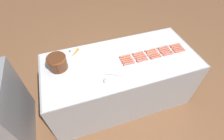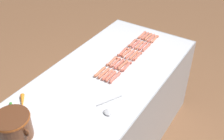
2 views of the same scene
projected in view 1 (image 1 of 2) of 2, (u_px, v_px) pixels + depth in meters
name	position (u px, v px, depth m)	size (l,w,h in m)	color
ground_plane	(119.00, 97.00, 2.82)	(20.00, 20.00, 0.00)	brown
griddle_counter	(120.00, 81.00, 2.50)	(0.95, 2.10, 0.87)	#9EA0A5
hot_dog_0	(180.00, 51.00, 2.28)	(0.03, 0.17, 0.03)	#D77051
hot_dog_1	(168.00, 54.00, 2.24)	(0.03, 0.17, 0.03)	#CE634E
hot_dog_2	(156.00, 57.00, 2.20)	(0.03, 0.17, 0.03)	#D0634D
hot_dog_3	(142.00, 60.00, 2.16)	(0.04, 0.17, 0.03)	#D86452
hot_dog_4	(129.00, 63.00, 2.12)	(0.03, 0.17, 0.03)	#CA6655
hot_dog_5	(178.00, 49.00, 2.30)	(0.03, 0.17, 0.03)	#D3654E
hot_dog_6	(167.00, 52.00, 2.26)	(0.03, 0.17, 0.03)	#D56654
hot_dog_7	(155.00, 55.00, 2.22)	(0.03, 0.17, 0.03)	#CB6B4C
hot_dog_8	(142.00, 58.00, 2.18)	(0.03, 0.17, 0.03)	#CA6F50
hot_dog_9	(128.00, 62.00, 2.14)	(0.03, 0.17, 0.03)	#D0664E
hot_dog_10	(177.00, 48.00, 2.33)	(0.03, 0.17, 0.03)	#CC7051
hot_dog_11	(165.00, 51.00, 2.29)	(0.03, 0.17, 0.03)	#CD6D4F
hot_dog_12	(153.00, 54.00, 2.24)	(0.03, 0.17, 0.03)	#D56C55
hot_dog_13	(140.00, 57.00, 2.20)	(0.03, 0.17, 0.03)	#D56352
hot_dog_14	(127.00, 60.00, 2.16)	(0.03, 0.17, 0.03)	#D7684F
hot_dog_15	(176.00, 46.00, 2.35)	(0.03, 0.17, 0.03)	#CA6950
hot_dog_16	(164.00, 49.00, 2.31)	(0.03, 0.17, 0.03)	#D16456
hot_dog_17	(152.00, 52.00, 2.27)	(0.03, 0.17, 0.03)	#D87154
hot_dog_18	(139.00, 55.00, 2.23)	(0.03, 0.17, 0.03)	#CB6751
hot_dog_19	(126.00, 58.00, 2.19)	(0.03, 0.17, 0.03)	#CF6C4E
hot_dog_20	(175.00, 45.00, 2.37)	(0.03, 0.17, 0.03)	#D76F54
hot_dog_21	(162.00, 47.00, 2.34)	(0.04, 0.17, 0.03)	#C96B53
hot_dog_22	(150.00, 50.00, 2.29)	(0.04, 0.17, 0.03)	#D46750
hot_dog_23	(138.00, 53.00, 2.25)	(0.04, 0.17, 0.03)	#D17153
hot_dog_24	(125.00, 56.00, 2.21)	(0.03, 0.17, 0.03)	#CE714D
bean_pot	(57.00, 62.00, 2.01)	(0.30, 0.24, 0.18)	#562D19
serving_spoon	(108.00, 79.00, 1.95)	(0.16, 0.26, 0.02)	#B7B7BC
carrot	(75.00, 53.00, 2.25)	(0.15, 0.14, 0.03)	orange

